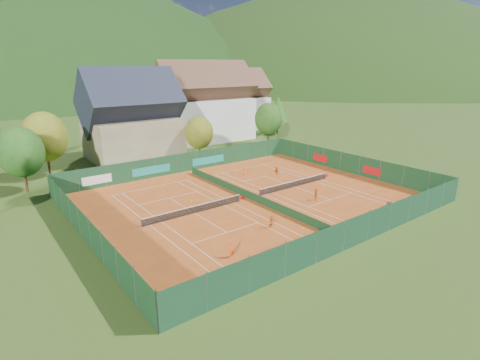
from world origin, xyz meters
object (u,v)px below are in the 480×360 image
chalet (132,121)px  ball_hopper (389,203)px  hotel_block_b (235,103)px  player_left_far (191,205)px  player_left_near (232,250)px  player_right_far_a (245,171)px  player_right_near (316,194)px  hotel_block_a (205,107)px  player_left_mid (272,222)px  player_right_far_b (276,171)px

chalet → ball_hopper: size_ratio=20.25×
hotel_block_b → player_left_far: (-37.85, -42.93, -5.95)m
ball_hopper → player_left_near: size_ratio=0.52×
player_left_far → player_right_far_a: size_ratio=1.10×
player_right_near → player_right_far_a: bearing=36.0°
player_left_near → player_right_near: (16.86, 5.44, 0.01)m
hotel_block_a → player_right_near: hotel_block_a is taller
player_right_near → hotel_block_b: bearing=9.7°
chalet → hotel_block_b: size_ratio=0.94×
player_left_near → player_right_far_a: player_left_near is taller
chalet → player_left_far: (-4.85, -28.93, -5.95)m
hotel_block_a → player_left_mid: size_ratio=15.91×
player_right_near → player_right_far_b: (3.56, 11.20, -0.08)m
chalet → player_left_mid: 38.78m
player_left_near → player_right_far_b: (20.42, 16.65, -0.06)m
hotel_block_b → player_right_far_a: bearing=-124.3°
player_left_far → chalet: bearing=-111.8°
hotel_block_b → player_left_mid: hotel_block_b is taller
player_right_near → player_right_far_a: 14.37m
chalet → hotel_block_a: 19.94m
player_left_mid → player_right_far_b: 19.51m
ball_hopper → player_left_near: (-21.97, 1.43, 0.21)m
player_left_far → player_right_near: bearing=143.0°
hotel_block_a → player_right_near: (-9.74, -41.42, -6.60)m
player_left_near → player_left_far: player_left_near is taller
player_left_mid → player_right_far_a: (9.77, 17.26, -0.07)m
player_right_far_b → chalet: bearing=-89.7°
player_left_near → player_right_near: player_right_near is taller
player_left_mid → player_right_near: player_right_near is taller
player_left_near → player_right_near: bearing=-3.1°
ball_hopper → player_left_mid: 15.56m
player_left_mid → player_right_far_b: bearing=75.9°
ball_hopper → player_right_far_a: (-5.27, 21.24, 0.06)m
player_right_far_a → player_right_far_b: bearing=120.6°
player_left_far → ball_hopper: bearing=132.9°
player_left_near → hotel_block_a: bearing=39.5°
ball_hopper → hotel_block_a: bearing=84.5°
ball_hopper → player_right_far_b: (-1.55, 18.08, 0.15)m
hotel_block_b → player_left_far: bearing=-131.4°
player_right_near → player_right_far_a: player_right_near is taller
chalet → player_right_far_a: (9.10, -21.06, -6.01)m
player_left_far → player_right_far_b: bearing=-177.3°
hotel_block_a → player_right_far_b: bearing=-101.6°
player_right_near → hotel_block_a: bearing=22.1°
chalet → ball_hopper: chalet is taller
player_left_mid → player_left_far: 10.27m
hotel_block_b → hotel_block_a: bearing=-150.3°
player_right_far_b → player_left_mid: bearing=18.7°
ball_hopper → player_left_mid: size_ratio=0.59×
player_left_mid → player_right_near: 10.34m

